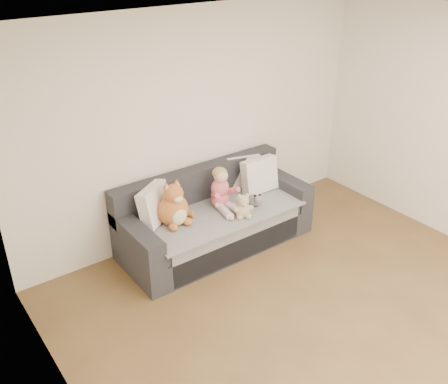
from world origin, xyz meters
The scene contains 10 objects.
room_shell centered at (0.00, 0.42, 1.30)m, with size 5.00×5.00×5.00m.
sofa centered at (-0.10, 2.06, 0.31)m, with size 2.20×0.94×0.85m.
cushion_left centered at (-0.78, 2.19, 0.67)m, with size 0.48×0.40×0.42m.
cushion_right_back centered at (0.51, 2.31, 0.66)m, with size 0.45×0.30×0.39m.
cushion_right_front centered at (0.58, 2.08, 0.68)m, with size 0.45×0.21×0.42m.
toddler centered at (-0.02, 2.02, 0.67)m, with size 0.34×0.49×0.48m.
plush_cat centered at (-0.63, 2.03, 0.66)m, with size 0.42×0.36×0.52m.
teddy_bear centered at (0.03, 1.70, 0.59)m, with size 0.22×0.18×0.29m.
plush_cow centered at (0.30, 1.82, 0.55)m, with size 0.14×0.22×0.18m.
sippy_cup centered at (0.05, 1.76, 0.53)m, with size 0.10×0.08×0.12m.
Camera 1 is at (-2.91, -1.96, 3.24)m, focal length 40.00 mm.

